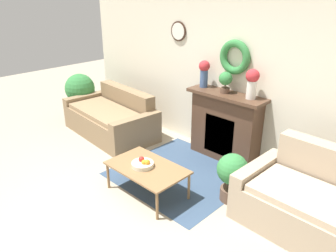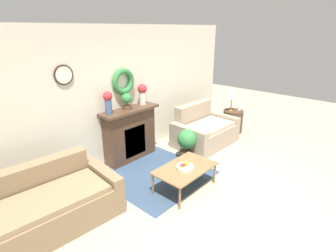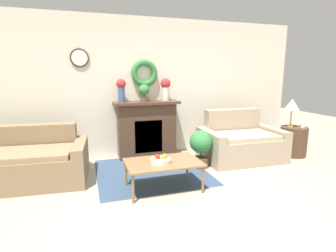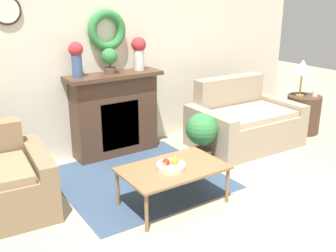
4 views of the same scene
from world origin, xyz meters
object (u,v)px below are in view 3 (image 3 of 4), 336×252
(vase_on_mantel_left, at_px, (121,89))
(potted_plant_on_mantel, at_px, (144,91))
(couch_left, at_px, (23,163))
(fruit_bowl, at_px, (161,160))
(side_table_by_loveseat, at_px, (293,141))
(table_lamp, at_px, (292,105))
(potted_plant_floor_by_loveseat, at_px, (201,145))
(mug, at_px, (303,125))
(vase_on_mantel_right, at_px, (166,88))
(coffee_table, at_px, (163,164))
(loveseat_right, at_px, (240,143))
(fireplace, at_px, (147,129))

(vase_on_mantel_left, relative_size, potted_plant_on_mantel, 1.33)
(couch_left, bearing_deg, fruit_bowl, -20.92)
(vase_on_mantel_left, bearing_deg, side_table_by_loveseat, -14.43)
(table_lamp, xyz_separation_m, potted_plant_floor_by_loveseat, (-2.01, -0.12, -0.63))
(side_table_by_loveseat, xyz_separation_m, mug, (0.12, -0.09, 0.34))
(vase_on_mantel_right, bearing_deg, side_table_by_loveseat, -19.23)
(potted_plant_on_mantel, bearing_deg, coffee_table, -93.23)
(fruit_bowl, bearing_deg, loveseat_right, 25.53)
(potted_plant_on_mantel, bearing_deg, side_table_by_loveseat, -16.11)
(fruit_bowl, bearing_deg, couch_left, 154.46)
(couch_left, height_order, fruit_bowl, couch_left)
(fruit_bowl, bearing_deg, coffee_table, 33.52)
(fruit_bowl, distance_m, side_table_by_loveseat, 3.11)
(loveseat_right, xyz_separation_m, fruit_bowl, (-1.86, -0.89, 0.13))
(mug, bearing_deg, potted_plant_floor_by_loveseat, 179.30)
(coffee_table, distance_m, potted_plant_floor_by_loveseat, 1.11)
(fruit_bowl, distance_m, potted_plant_floor_by_loveseat, 1.17)
(coffee_table, bearing_deg, vase_on_mantel_right, 71.58)
(mug, height_order, potted_plant_on_mantel, potted_plant_on_mantel)
(side_table_by_loveseat, distance_m, potted_plant_floor_by_loveseat, 2.08)
(loveseat_right, height_order, fruit_bowl, loveseat_right)
(potted_plant_floor_by_loveseat, bearing_deg, fruit_bowl, -143.52)
(potted_plant_floor_by_loveseat, bearing_deg, loveseat_right, 11.86)
(side_table_by_loveseat, height_order, mug, mug)
(couch_left, bearing_deg, table_lamp, 3.42)
(fireplace, distance_m, side_table_by_loveseat, 2.97)
(mug, bearing_deg, fireplace, 162.39)
(mug, xyz_separation_m, vase_on_mantel_right, (-2.56, 0.94, 0.73))
(vase_on_mantel_left, relative_size, potted_plant_floor_by_loveseat, 0.65)
(coffee_table, bearing_deg, potted_plant_on_mantel, 86.77)
(vase_on_mantel_right, bearing_deg, potted_plant_floor_by_loveseat, -68.14)
(table_lamp, xyz_separation_m, potted_plant_on_mantel, (-2.81, 0.78, 0.28))
(vase_on_mantel_left, bearing_deg, fruit_bowl, -79.61)
(couch_left, bearing_deg, loveseat_right, 4.25)
(coffee_table, xyz_separation_m, side_table_by_loveseat, (2.97, 0.73, -0.09))
(couch_left, xyz_separation_m, vase_on_mantel_left, (1.62, 0.70, 1.05))
(fireplace, bearing_deg, potted_plant_on_mantel, -161.81)
(fruit_bowl, bearing_deg, potted_plant_on_mantel, 85.16)
(couch_left, distance_m, loveseat_right, 3.77)
(coffee_table, xyz_separation_m, potted_plant_on_mantel, (0.09, 1.56, 0.92))
(side_table_by_loveseat, height_order, potted_plant_on_mantel, potted_plant_on_mantel)
(vase_on_mantel_left, bearing_deg, coffee_table, -77.79)
(vase_on_mantel_right, bearing_deg, loveseat_right, -29.30)
(fireplace, height_order, loveseat_right, fireplace)
(side_table_by_loveseat, xyz_separation_m, table_lamp, (-0.06, 0.05, 0.73))
(table_lamp, relative_size, potted_plant_floor_by_loveseat, 0.84)
(couch_left, height_order, potted_plant_on_mantel, potted_plant_on_mantel)
(fireplace, height_order, vase_on_mantel_right, vase_on_mantel_right)
(side_table_by_loveseat, bearing_deg, table_lamp, 141.34)
(fruit_bowl, bearing_deg, potted_plant_floor_by_loveseat, 36.48)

